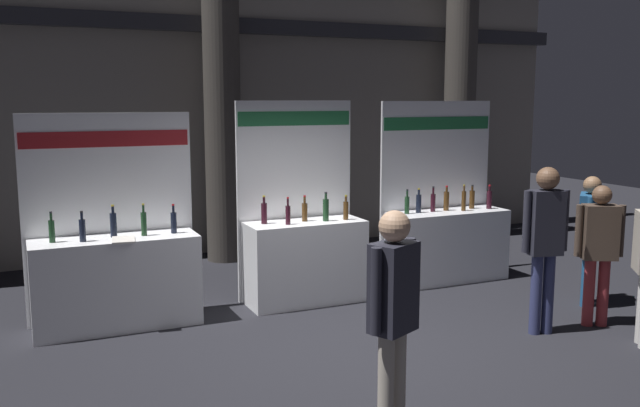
# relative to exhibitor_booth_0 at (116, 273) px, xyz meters

# --- Properties ---
(ground_plane) EXTENTS (26.86, 26.86, 0.00)m
(ground_plane) POSITION_rel_exhibitor_booth_0_xyz_m (2.05, -1.71, -0.62)
(ground_plane) COLOR black
(hall_colonnade) EXTENTS (13.43, 1.13, 6.77)m
(hall_colonnade) POSITION_rel_exhibitor_booth_0_xyz_m (2.05, 3.23, 2.67)
(hall_colonnade) COLOR gray
(hall_colonnade) RESTS_ON ground_plane
(exhibitor_booth_0) EXTENTS (1.90, 0.73, 2.41)m
(exhibitor_booth_0) POSITION_rel_exhibitor_booth_0_xyz_m (0.00, 0.00, 0.00)
(exhibitor_booth_0) COLOR white
(exhibitor_booth_0) RESTS_ON ground_plane
(exhibitor_booth_1) EXTENTS (1.56, 0.66, 2.54)m
(exhibitor_booth_1) POSITION_rel_exhibitor_booth_0_xyz_m (2.31, 0.02, 0.02)
(exhibitor_booth_1) COLOR white
(exhibitor_booth_1) RESTS_ON ground_plane
(exhibitor_booth_2) EXTENTS (1.80, 0.66, 2.53)m
(exhibitor_booth_2) POSITION_rel_exhibitor_booth_0_xyz_m (4.56, 0.17, 0.00)
(exhibitor_booth_2) COLOR white
(exhibitor_booth_2) RESTS_ON ground_plane
(visitor_0) EXTENTS (0.50, 0.38, 1.61)m
(visitor_0) POSITION_rel_exhibitor_booth_0_xyz_m (4.97, -2.21, 0.34)
(visitor_0) COLOR maroon
(visitor_0) RESTS_ON ground_plane
(visitor_2) EXTENTS (0.48, 0.36, 1.76)m
(visitor_2) POSITION_rel_exhibitor_booth_0_xyz_m (1.53, -3.54, 0.43)
(visitor_2) COLOR #ADA393
(visitor_2) RESTS_ON ground_plane
(visitor_3) EXTENTS (0.51, 0.50, 1.62)m
(visitor_3) POSITION_rel_exhibitor_booth_0_xyz_m (5.49, -1.56, 0.37)
(visitor_3) COLOR navy
(visitor_3) RESTS_ON ground_plane
(visitor_4) EXTENTS (0.51, 0.29, 1.85)m
(visitor_4) POSITION_rel_exhibitor_booth_0_xyz_m (4.22, -2.17, 0.48)
(visitor_4) COLOR navy
(visitor_4) RESTS_ON ground_plane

